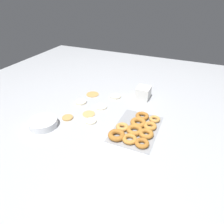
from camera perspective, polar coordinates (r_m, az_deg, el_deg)
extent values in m
plane|color=#B2B5BA|center=(1.61, -1.95, 0.83)|extent=(3.00, 3.00, 0.00)
cylinder|color=beige|center=(1.71, -8.89, 2.81)|extent=(0.09, 0.09, 0.01)
cylinder|color=tan|center=(1.83, -5.59, 5.11)|extent=(0.11, 0.11, 0.01)
cylinder|color=beige|center=(1.63, -3.24, 1.51)|extent=(0.10, 0.10, 0.01)
cylinder|color=tan|center=(1.55, -6.65, -0.49)|extent=(0.10, 0.10, 0.01)
cylinder|color=silver|center=(1.78, 0.96, 4.48)|extent=(0.09, 0.09, 0.01)
cylinder|color=tan|center=(1.53, -12.58, -1.58)|extent=(0.08, 0.08, 0.01)
cylinder|color=beige|center=(1.47, -6.11, -2.58)|extent=(0.09, 0.09, 0.01)
cube|color=#93969B|center=(1.40, 6.97, -4.72)|extent=(0.42, 0.29, 0.01)
torus|color=#AD6B28|center=(1.26, 8.55, -8.79)|extent=(0.09, 0.09, 0.03)
torus|color=#B7752D|center=(1.33, 9.71, -6.13)|extent=(0.10, 0.10, 0.03)
torus|color=#C68438|center=(1.41, 10.79, -3.94)|extent=(0.09, 0.09, 0.03)
torus|color=#D19347|center=(1.49, 12.07, -1.97)|extent=(0.08, 0.08, 0.02)
torus|color=#C68438|center=(1.28, 5.06, -7.69)|extent=(0.10, 0.10, 0.03)
torus|color=#B7752D|center=(1.35, 6.48, -5.14)|extent=(0.11, 0.11, 0.03)
torus|color=#B7752D|center=(1.42, 7.51, -3.01)|extent=(0.11, 0.11, 0.03)
torus|color=#AD6B28|center=(1.50, 8.62, -1.13)|extent=(0.10, 0.10, 0.03)
torus|color=#AD6B28|center=(1.30, 1.32, -6.61)|extent=(0.11, 0.11, 0.03)
torus|color=#D19347|center=(1.38, 2.95, -4.31)|extent=(0.09, 0.09, 0.03)
cylinder|color=white|center=(1.49, -19.08, -2.99)|extent=(0.20, 0.20, 0.05)
cube|color=white|center=(1.77, 8.82, 4.22)|extent=(0.12, 0.11, 0.03)
cube|color=white|center=(1.76, 8.89, 4.98)|extent=(0.12, 0.11, 0.03)
cube|color=white|center=(1.75, 8.96, 5.76)|extent=(0.12, 0.11, 0.03)
cube|color=white|center=(1.73, 9.04, 6.54)|extent=(0.12, 0.11, 0.03)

